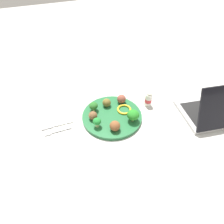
% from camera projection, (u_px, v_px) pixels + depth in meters
% --- Properties ---
extents(ground_plane, '(4.00, 4.00, 0.00)m').
position_uv_depth(ground_plane, '(112.00, 117.00, 0.93)').
color(ground_plane, '#B2B2AD').
extents(plate, '(0.28, 0.28, 0.02)m').
position_uv_depth(plate, '(112.00, 116.00, 0.93)').
color(plate, '#236638').
rests_on(plate, ground_plane).
extents(broccoli_floret_near_rim, '(0.04, 0.04, 0.05)m').
position_uv_depth(broccoli_floret_near_rim, '(97.00, 122.00, 0.85)').
color(broccoli_floret_near_rim, '#A4B877').
rests_on(broccoli_floret_near_rim, plate).
extents(broccoli_floret_mid_left, '(0.06, 0.06, 0.06)m').
position_uv_depth(broccoli_floret_mid_left, '(133.00, 115.00, 0.87)').
color(broccoli_floret_mid_left, '#9FBC72').
rests_on(broccoli_floret_mid_left, plate).
extents(broccoli_floret_far_rim, '(0.04, 0.04, 0.05)m').
position_uv_depth(broccoli_floret_far_rim, '(93.00, 106.00, 0.92)').
color(broccoli_floret_far_rim, '#ABC16E').
rests_on(broccoli_floret_far_rim, plate).
extents(meatball_back_left, '(0.04, 0.04, 0.04)m').
position_uv_depth(meatball_back_left, '(121.00, 99.00, 0.97)').
color(meatball_back_left, brown).
rests_on(meatball_back_left, plate).
extents(meatball_front_right, '(0.05, 0.05, 0.05)m').
position_uv_depth(meatball_front_right, '(115.00, 126.00, 0.84)').
color(meatball_front_right, brown).
rests_on(meatball_front_right, plate).
extents(meatball_center, '(0.04, 0.04, 0.04)m').
position_uv_depth(meatball_center, '(106.00, 103.00, 0.95)').
color(meatball_center, brown).
rests_on(meatball_center, plate).
extents(meatball_mid_right, '(0.04, 0.04, 0.04)m').
position_uv_depth(meatball_mid_right, '(93.00, 116.00, 0.89)').
color(meatball_mid_right, brown).
rests_on(meatball_mid_right, plate).
extents(pepper_ring_mid_right, '(0.10, 0.10, 0.01)m').
position_uv_depth(pepper_ring_mid_right, '(124.00, 109.00, 0.94)').
color(pepper_ring_mid_right, yellow).
rests_on(pepper_ring_mid_right, plate).
extents(napkin, '(0.18, 0.13, 0.01)m').
position_uv_depth(napkin, '(58.00, 128.00, 0.88)').
color(napkin, white).
rests_on(napkin, ground_plane).
extents(fork, '(0.12, 0.02, 0.01)m').
position_uv_depth(fork, '(56.00, 131.00, 0.86)').
color(fork, silver).
rests_on(fork, napkin).
extents(knife, '(0.15, 0.02, 0.01)m').
position_uv_depth(knife, '(56.00, 125.00, 0.89)').
color(knife, white).
rests_on(knife, napkin).
extents(yogurt_bottle, '(0.03, 0.03, 0.08)m').
position_uv_depth(yogurt_bottle, '(148.00, 100.00, 0.97)').
color(yogurt_bottle, white).
rests_on(yogurt_bottle, ground_plane).
extents(laptop, '(0.35, 0.27, 0.21)m').
position_uv_depth(laptop, '(219.00, 110.00, 0.91)').
color(laptop, silver).
rests_on(laptop, ground_plane).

